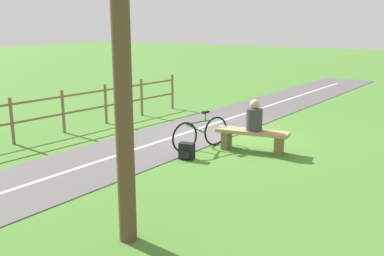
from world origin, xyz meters
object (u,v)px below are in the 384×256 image
(person_seated, at_px, (254,117))
(bicycle, at_px, (201,133))
(bench, at_px, (252,137))
(tree_far_left, at_px, (123,95))
(backpack, at_px, (187,151))

(person_seated, relative_size, bicycle, 0.46)
(person_seated, bearing_deg, bench, -0.00)
(person_seated, height_order, tree_far_left, tree_far_left)
(bench, distance_m, person_seated, 0.47)
(bench, height_order, bicycle, bicycle)
(bicycle, distance_m, tree_far_left, 4.96)
(bench, bearing_deg, tree_far_left, 85.24)
(tree_far_left, bearing_deg, backpack, -70.93)
(bicycle, xyz_separation_m, tree_far_left, (-1.38, 4.46, 1.68))
(bench, relative_size, tree_far_left, 0.37)
(person_seated, bearing_deg, backpack, 44.92)
(person_seated, xyz_separation_m, backpack, (1.02, 1.34, -0.63))
(bicycle, xyz_separation_m, backpack, (-0.14, 0.86, -0.20))
(bicycle, bearing_deg, backpack, 30.01)
(backpack, bearing_deg, bench, -126.60)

